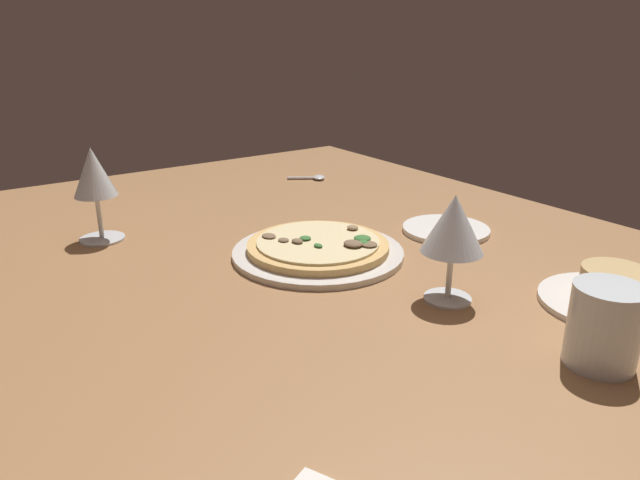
{
  "coord_description": "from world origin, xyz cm",
  "views": [
    {
      "loc": [
        70.76,
        -50.24,
        39.09
      ],
      "look_at": [
        -0.92,
        -0.24,
        7.0
      ],
      "focal_mm": 33.01,
      "sensor_mm": 36.0,
      "label": 1
    }
  ],
  "objects": [
    {
      "name": "water_glass",
      "position": [
        42.27,
        6.94,
        8.14
      ],
      "size": [
        7.64,
        7.64,
        9.26
      ],
      "color": "silver",
      "rests_on": "dining_table"
    },
    {
      "name": "dining_table",
      "position": [
        0.0,
        0.0,
        2.0
      ],
      "size": [
        150.0,
        110.0,
        4.0
      ],
      "primitive_type": "cube",
      "color": "#996B42",
      "rests_on": "ground"
    },
    {
      "name": "wine_glass_near",
      "position": [
        21.57,
        5.17,
        14.48
      ],
      "size": [
        8.31,
        8.31,
        14.78
      ],
      "color": "silver",
      "rests_on": "dining_table"
    },
    {
      "name": "pizza_main",
      "position": [
        -1.79,
        -0.42,
        5.17
      ],
      "size": [
        27.57,
        27.57,
        3.39
      ],
      "color": "silver",
      "rests_on": "dining_table"
    },
    {
      "name": "spoon",
      "position": [
        -43.15,
        27.75,
        4.46
      ],
      "size": [
        6.95,
        8.84,
        1.0
      ],
      "color": "silver",
      "rests_on": "dining_table"
    },
    {
      "name": "ramekin_on_saucer",
      "position": [
        35.07,
        21.77,
        5.81
      ],
      "size": [
        18.43,
        18.43,
        5.21
      ],
      "color": "silver",
      "rests_on": "dining_table"
    },
    {
      "name": "wine_glass_far",
      "position": [
        -29.37,
        -26.47,
        15.24
      ],
      "size": [
        7.59,
        7.59,
        16.18
      ],
      "color": "silver",
      "rests_on": "dining_table"
    },
    {
      "name": "side_plate",
      "position": [
        1.88,
        25.43,
        4.45
      ],
      "size": [
        15.49,
        15.49,
        0.9
      ],
      "primitive_type": "cylinder",
      "color": "white",
      "rests_on": "dining_table"
    }
  ]
}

